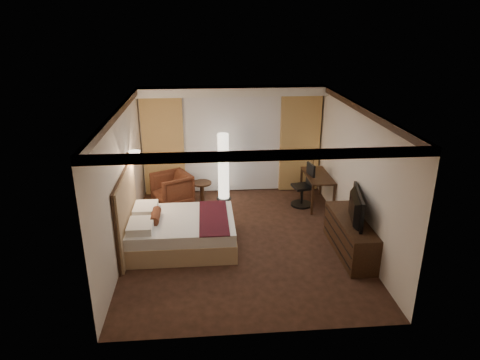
{
  "coord_description": "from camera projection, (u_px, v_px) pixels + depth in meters",
  "views": [
    {
      "loc": [
        -0.69,
        -7.63,
        4.2
      ],
      "look_at": [
        0.0,
        0.4,
        1.15
      ],
      "focal_mm": 32.0,
      "sensor_mm": 36.0,
      "label": 1
    }
  ],
  "objects": [
    {
      "name": "desk",
      "position": [
        317.0,
        189.0,
        10.21
      ],
      "size": [
        0.55,
        1.25,
        0.75
      ],
      "primitive_type": null,
      "color": "black",
      "rests_on": "floor"
    },
    {
      "name": "television",
      "position": [
        352.0,
        204.0,
        7.84
      ],
      "size": [
        0.87,
        1.24,
        0.15
      ],
      "primitive_type": "imported",
      "rotation": [
        0.0,
        0.0,
        1.36
      ],
      "color": "black",
      "rests_on": "dresser"
    },
    {
      "name": "office_chair",
      "position": [
        302.0,
        185.0,
        10.08
      ],
      "size": [
        0.59,
        0.59,
        1.04
      ],
      "primitive_type": null,
      "rotation": [
        0.0,
        0.0,
        0.19
      ],
      "color": "black",
      "rests_on": "floor"
    },
    {
      "name": "soffit",
      "position": [
        232.0,
        91.0,
        10.06
      ],
      "size": [
        4.5,
        0.5,
        0.2
      ],
      "primitive_type": "cube",
      "color": "white",
      "rests_on": "ceiling"
    },
    {
      "name": "curtain_sheer",
      "position": [
        232.0,
        144.0,
        10.7
      ],
      "size": [
        2.48,
        0.04,
        2.45
      ],
      "primitive_type": "cube",
      "color": "silver",
      "rests_on": "back_wall"
    },
    {
      "name": "curtain_right_drape",
      "position": [
        300.0,
        143.0,
        10.78
      ],
      "size": [
        1.0,
        0.14,
        2.45
      ],
      "primitive_type": "cube",
      "color": "tan",
      "rests_on": "back_wall"
    },
    {
      "name": "desk_lamp",
      "position": [
        313.0,
        162.0,
        10.45
      ],
      "size": [
        0.18,
        0.18,
        0.34
      ],
      "primitive_type": null,
      "color": "#FFD899",
      "rests_on": "desk"
    },
    {
      "name": "crown_molding",
      "position": [
        242.0,
        111.0,
        7.72
      ],
      "size": [
        4.5,
        5.5,
        0.12
      ],
      "primitive_type": null,
      "color": "black",
      "rests_on": "ceiling"
    },
    {
      "name": "floor_lamp",
      "position": [
        223.0,
        167.0,
        10.33
      ],
      "size": [
        0.35,
        0.35,
        1.68
      ],
      "primitive_type": null,
      "color": "white",
      "rests_on": "floor"
    },
    {
      "name": "curtain_left_drape",
      "position": [
        164.0,
        147.0,
        10.5
      ],
      "size": [
        1.0,
        0.14,
        2.45
      ],
      "primitive_type": "cube",
      "color": "tan",
      "rests_on": "back_wall"
    },
    {
      "name": "back_wall",
      "position": [
        232.0,
        140.0,
        10.74
      ],
      "size": [
        4.5,
        0.02,
        2.7
      ],
      "primitive_type": "cube",
      "color": "silver",
      "rests_on": "floor"
    },
    {
      "name": "right_wall",
      "position": [
        356.0,
        174.0,
        8.35
      ],
      "size": [
        0.02,
        5.5,
        2.7
      ],
      "primitive_type": "cube",
      "color": "silver",
      "rests_on": "floor"
    },
    {
      "name": "headboard",
      "position": [
        127.0,
        213.0,
        8.09
      ],
      "size": [
        0.12,
        1.89,
        1.5
      ],
      "primitive_type": null,
      "color": "tan",
      "rests_on": "floor"
    },
    {
      "name": "side_table",
      "position": [
        202.0,
        192.0,
        10.35
      ],
      "size": [
        0.47,
        0.47,
        0.52
      ],
      "primitive_type": null,
      "color": "black",
      "rests_on": "floor"
    },
    {
      "name": "ceiling",
      "position": [
        242.0,
        107.0,
        7.69
      ],
      "size": [
        4.5,
        5.5,
        0.01
      ],
      "primitive_type": "cube",
      "color": "white",
      "rests_on": "back_wall"
    },
    {
      "name": "floor",
      "position": [
        242.0,
        240.0,
        8.65
      ],
      "size": [
        4.5,
        5.5,
        0.01
      ],
      "primitive_type": "cube",
      "color": "black",
      "rests_on": "ground"
    },
    {
      "name": "left_wall",
      "position": [
        122.0,
        181.0,
        7.99
      ],
      "size": [
        0.02,
        5.5,
        2.7
      ],
      "primitive_type": "cube",
      "color": "silver",
      "rests_on": "floor"
    },
    {
      "name": "armchair",
      "position": [
        172.0,
        187.0,
        10.23
      ],
      "size": [
        1.05,
        1.07,
        0.83
      ],
      "primitive_type": "imported",
      "rotation": [
        0.0,
        0.0,
        -1.09
      ],
      "color": "#4E2617",
      "rests_on": "floor"
    },
    {
      "name": "dresser",
      "position": [
        350.0,
        236.0,
        8.08
      ],
      "size": [
        0.5,
        1.77,
        0.69
      ],
      "primitive_type": null,
      "color": "black",
      "rests_on": "floor"
    },
    {
      "name": "wall_sconce",
      "position": [
        135.0,
        156.0,
        8.54
      ],
      "size": [
        0.24,
        0.24,
        0.24
      ],
      "primitive_type": null,
      "color": "white",
      "rests_on": "left_wall"
    },
    {
      "name": "bed",
      "position": [
        183.0,
        232.0,
        8.34
      ],
      "size": [
        2.04,
        1.59,
        0.6
      ],
      "primitive_type": null,
      "color": "white",
      "rests_on": "floor"
    }
  ]
}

